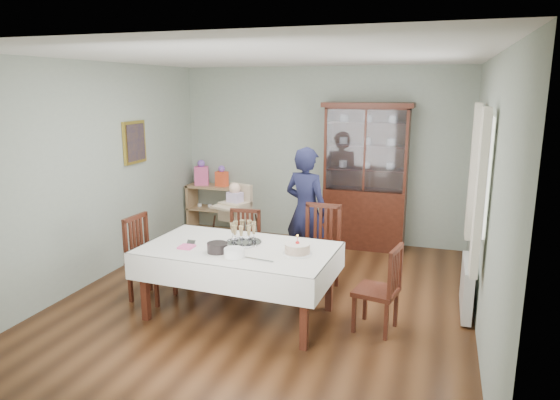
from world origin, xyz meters
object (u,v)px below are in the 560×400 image
at_px(chair_end_right, 377,305).
at_px(birthday_cake, 297,249).
at_px(woman, 306,211).
at_px(dining_table, 239,281).
at_px(high_chair, 236,230).
at_px(china_cabinet, 366,174).
at_px(chair_far_right, 319,265).
at_px(sideboard, 215,209).
at_px(gift_bag_pink, 201,174).
at_px(champagne_tray, 244,237).
at_px(chair_end_left, 151,274).
at_px(gift_bag_orange, 222,177).
at_px(chair_far_left, 242,262).

relative_size(chair_end_right, birthday_cake, 3.01).
bearing_deg(woman, birthday_cake, 119.50).
xyz_separation_m(dining_table, high_chair, (-0.74, 1.64, 0.05)).
relative_size(dining_table, chair_end_right, 2.30).
relative_size(dining_table, birthday_cake, 6.92).
distance_m(china_cabinet, chair_far_right, 2.02).
distance_m(sideboard, gift_bag_pink, 0.62).
bearing_deg(gift_bag_pink, woman, -31.52).
bearing_deg(gift_bag_pink, champagne_tray, -55.26).
relative_size(chair_far_right, gift_bag_pink, 2.44).
height_order(dining_table, high_chair, high_chair).
xyz_separation_m(chair_end_left, gift_bag_pink, (-0.69, 2.68, 0.70)).
distance_m(chair_end_right, woman, 1.82).
relative_size(chair_end_left, gift_bag_orange, 2.83).
xyz_separation_m(chair_end_left, birthday_cake, (1.78, -0.10, 0.53)).
bearing_deg(champagne_tray, chair_end_right, -0.84).
relative_size(chair_far_left, gift_bag_pink, 2.17).
relative_size(dining_table, gift_bag_orange, 5.98).
bearing_deg(china_cabinet, gift_bag_pink, 179.97).
xyz_separation_m(chair_far_right, birthday_cake, (0.01, -0.95, 0.51)).
distance_m(china_cabinet, woman, 1.46).
height_order(chair_far_left, chair_end_right, chair_far_left).
height_order(china_cabinet, gift_bag_pink, china_cabinet).
relative_size(sideboard, birthday_cake, 3.04).
relative_size(sideboard, chair_end_left, 0.93).
distance_m(woman, high_chair, 1.16).
bearing_deg(gift_bag_orange, high_chair, -57.66).
relative_size(sideboard, chair_far_left, 0.99).
distance_m(dining_table, china_cabinet, 3.00).
bearing_deg(birthday_cake, china_cabinet, 84.86).
bearing_deg(chair_end_left, chair_end_right, -85.31).
height_order(chair_end_right, woman, woman).
relative_size(china_cabinet, champagne_tray, 5.70).
height_order(sideboard, high_chair, high_chair).
xyz_separation_m(dining_table, gift_bag_pink, (-1.82, 2.77, 0.60)).
xyz_separation_m(chair_far_right, chair_end_right, (0.80, -0.82, -0.04)).
bearing_deg(chair_far_right, woman, 121.33).
distance_m(chair_far_right, chair_end_left, 1.97).
height_order(chair_far_left, gift_bag_pink, gift_bag_pink).
height_order(sideboard, chair_end_right, chair_end_right).
relative_size(dining_table, woman, 1.23).
distance_m(birthday_cake, gift_bag_orange, 3.49).
bearing_deg(gift_bag_pink, gift_bag_orange, 0.00).
xyz_separation_m(chair_far_left, gift_bag_pink, (-1.51, 1.93, 0.71)).
xyz_separation_m(sideboard, chair_far_right, (2.24, -1.85, -0.10)).
bearing_deg(chair_far_left, gift_bag_pink, 122.98).
height_order(dining_table, chair_far_right, chair_far_right).
bearing_deg(dining_table, woman, 76.81).
bearing_deg(chair_far_right, gift_bag_orange, 139.37).
distance_m(sideboard, chair_far_left, 2.35).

